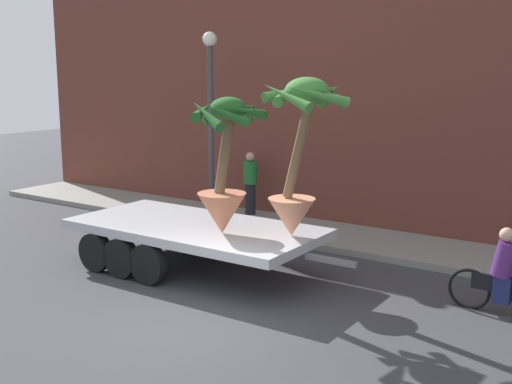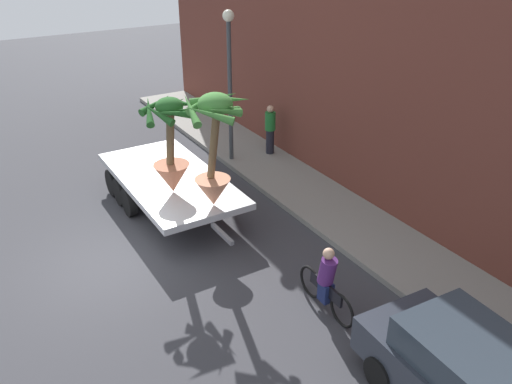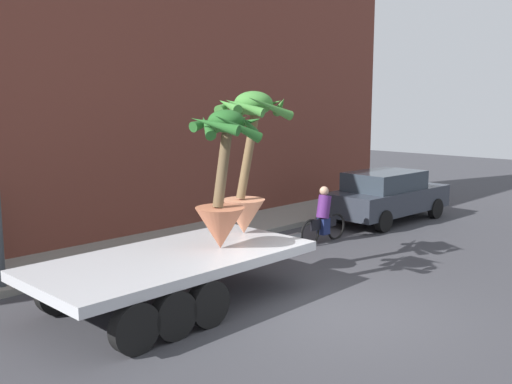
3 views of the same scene
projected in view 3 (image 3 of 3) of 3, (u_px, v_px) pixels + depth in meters
ground_plane at (339, 311)px, 10.31m from camera, size 60.00×60.00×0.00m
sidewalk at (141, 248)px, 14.49m from camera, size 24.00×2.20×0.15m
building_facade at (98, 71)px, 14.97m from camera, size 24.00×1.20×9.01m
flatbed_trailer at (163, 269)px, 10.28m from camera, size 6.19×2.57×0.98m
potted_palm_rear at (249, 159)px, 11.97m from camera, size 1.70×1.68×2.96m
potted_palm_middle at (223, 186)px, 10.73m from camera, size 1.39×1.37×2.60m
cyclist at (324, 218)px, 15.28m from camera, size 1.84×0.35×1.54m
parked_car at (387, 195)px, 18.00m from camera, size 4.53×2.03×1.58m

